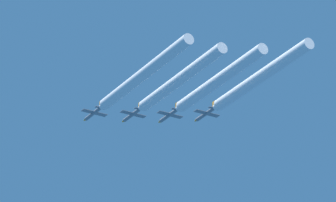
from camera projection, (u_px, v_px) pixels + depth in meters
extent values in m
cylinder|color=slate|center=(94.00, 113.00, 403.84)|extent=(1.19, 10.29, 1.19)
cone|color=orange|center=(85.00, 120.00, 408.49)|extent=(1.13, 1.73, 1.13)
ellipsoid|color=black|center=(90.00, 114.00, 405.81)|extent=(0.66, 2.38, 0.54)
cube|color=slate|center=(94.00, 113.00, 403.40)|extent=(8.66, 2.06, 0.13)
cube|color=slate|center=(100.00, 108.00, 400.23)|extent=(3.68, 1.19, 0.13)
cube|color=orange|center=(100.00, 104.00, 400.96)|extent=(0.11, 1.41, 1.84)
cylinder|color=black|center=(102.00, 107.00, 399.65)|extent=(0.89, 0.65, 0.89)
cylinder|color=slate|center=(132.00, 114.00, 402.32)|extent=(1.19, 10.29, 1.19)
cone|color=orange|center=(123.00, 121.00, 406.96)|extent=(1.13, 1.73, 1.13)
ellipsoid|color=black|center=(129.00, 116.00, 404.28)|extent=(0.66, 2.38, 0.54)
cube|color=slate|center=(133.00, 114.00, 401.88)|extent=(8.66, 2.06, 0.13)
cube|color=slate|center=(140.00, 109.00, 398.71)|extent=(3.68, 1.19, 0.13)
cube|color=orange|center=(140.00, 105.00, 399.43)|extent=(0.11, 1.41, 1.84)
cylinder|color=black|center=(141.00, 108.00, 398.13)|extent=(0.89, 0.65, 0.89)
cylinder|color=slate|center=(169.00, 115.00, 399.32)|extent=(1.19, 10.29, 1.19)
cone|color=orange|center=(160.00, 122.00, 403.97)|extent=(1.13, 1.73, 1.13)
ellipsoid|color=black|center=(166.00, 116.00, 401.29)|extent=(0.66, 2.38, 0.54)
cube|color=slate|center=(170.00, 115.00, 398.88)|extent=(8.66, 2.06, 0.13)
cube|color=slate|center=(177.00, 110.00, 395.71)|extent=(3.68, 1.19, 0.13)
cube|color=orange|center=(177.00, 105.00, 396.44)|extent=(0.11, 1.41, 1.84)
cylinder|color=black|center=(178.00, 109.00, 395.14)|extent=(0.89, 0.65, 0.89)
cylinder|color=slate|center=(206.00, 114.00, 397.10)|extent=(1.19, 10.29, 1.19)
cone|color=orange|center=(196.00, 121.00, 401.75)|extent=(1.13, 1.73, 1.13)
ellipsoid|color=black|center=(202.00, 115.00, 399.07)|extent=(0.66, 2.38, 0.54)
cube|color=slate|center=(207.00, 113.00, 396.67)|extent=(8.66, 2.06, 0.13)
cube|color=slate|center=(214.00, 108.00, 393.49)|extent=(3.68, 1.19, 0.13)
cube|color=orange|center=(214.00, 104.00, 394.22)|extent=(0.11, 1.41, 1.84)
cylinder|color=black|center=(215.00, 107.00, 392.92)|extent=(0.89, 0.65, 0.89)
cylinder|color=white|center=(136.00, 80.00, 382.67)|extent=(1.86, 43.88, 1.86)
cylinder|color=white|center=(145.00, 73.00, 378.60)|extent=(3.53, 50.46, 3.53)
cylinder|color=white|center=(173.00, 84.00, 382.91)|extent=(1.86, 39.33, 1.86)
cylinder|color=white|center=(181.00, 78.00, 379.26)|extent=(3.53, 45.23, 3.53)
cylinder|color=white|center=(212.00, 85.00, 380.07)|extent=(1.86, 38.91, 1.86)
cylinder|color=white|center=(220.00, 79.00, 376.46)|extent=(3.53, 44.75, 3.53)
cylinder|color=white|center=(252.00, 82.00, 377.11)|extent=(1.86, 40.83, 1.86)
cylinder|color=white|center=(262.00, 76.00, 373.33)|extent=(3.53, 46.95, 3.53)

